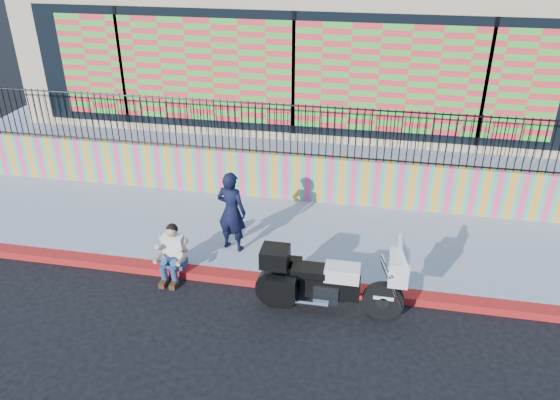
# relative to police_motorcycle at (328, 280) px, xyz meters

# --- Properties ---
(ground) EXTENTS (90.00, 90.00, 0.00)m
(ground) POSITION_rel_police_motorcycle_xyz_m (-1.40, 0.55, -0.65)
(ground) COLOR black
(ground) RESTS_ON ground
(red_curb) EXTENTS (16.00, 0.30, 0.15)m
(red_curb) POSITION_rel_police_motorcycle_xyz_m (-1.40, 0.55, -0.57)
(red_curb) COLOR maroon
(red_curb) RESTS_ON ground
(sidewalk) EXTENTS (16.00, 3.00, 0.15)m
(sidewalk) POSITION_rel_police_motorcycle_xyz_m (-1.40, 2.20, -0.57)
(sidewalk) COLOR gray
(sidewalk) RESTS_ON ground
(mural_wall) EXTENTS (16.00, 0.20, 1.10)m
(mural_wall) POSITION_rel_police_motorcycle_xyz_m (-1.40, 3.80, 0.05)
(mural_wall) COLOR #FF4376
(mural_wall) RESTS_ON sidewalk
(metal_fence) EXTENTS (15.80, 0.04, 1.20)m
(metal_fence) POSITION_rel_police_motorcycle_xyz_m (-1.40, 3.80, 1.20)
(metal_fence) COLOR black
(metal_fence) RESTS_ON mural_wall
(elevated_platform) EXTENTS (16.00, 10.00, 1.25)m
(elevated_platform) POSITION_rel_police_motorcycle_xyz_m (-1.40, 8.90, -0.02)
(elevated_platform) COLOR gray
(elevated_platform) RESTS_ON ground
(storefront_building) EXTENTS (14.00, 8.06, 4.00)m
(storefront_building) POSITION_rel_police_motorcycle_xyz_m (-1.40, 8.68, 2.60)
(storefront_building) COLOR tan
(storefront_building) RESTS_ON elevated_platform
(police_motorcycle) EXTENTS (2.48, 0.82, 1.54)m
(police_motorcycle) POSITION_rel_police_motorcycle_xyz_m (0.00, 0.00, 0.00)
(police_motorcycle) COLOR black
(police_motorcycle) RESTS_ON ground
(police_officer) EXTENTS (0.68, 0.52, 1.66)m
(police_officer) POSITION_rel_police_motorcycle_xyz_m (-2.04, 1.42, 0.33)
(police_officer) COLOR black
(police_officer) RESTS_ON sidewalk
(seated_man) EXTENTS (0.54, 0.71, 1.06)m
(seated_man) POSITION_rel_police_motorcycle_xyz_m (-2.93, 0.42, -0.20)
(seated_man) COLOR navy
(seated_man) RESTS_ON ground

